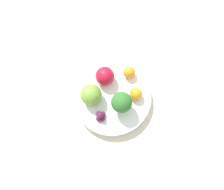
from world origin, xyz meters
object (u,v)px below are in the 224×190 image
object	(u,v)px
orange_back	(136,94)
grape_cluster	(101,116)
orange_front	(129,72)
bowl	(112,97)
broccoli	(121,103)
apple_red	(105,76)
apple_green	(91,95)

from	to	relation	value
orange_back	grape_cluster	distance (m)	0.12
orange_front	orange_back	world-z (taller)	orange_back
grape_cluster	bowl	bearing A→B (deg)	23.90
bowl	broccoli	world-z (taller)	broccoli
apple_red	apple_green	distance (m)	0.07
orange_front	grape_cluster	distance (m)	0.15
broccoli	orange_front	size ratio (longest dim) A/B	2.14
bowl	apple_red	bearing A→B (deg)	72.61
apple_red	grape_cluster	xyz separation A→B (m)	(-0.08, -0.08, -0.02)
bowl	apple_green	world-z (taller)	apple_green
bowl	grape_cluster	bearing A→B (deg)	-156.10
apple_green	grape_cluster	bearing A→B (deg)	-104.00
apple_red	orange_front	size ratio (longest dim) A/B	1.55
apple_green	orange_back	xyz separation A→B (m)	(0.10, -0.07, -0.01)
bowl	apple_green	xyz separation A→B (m)	(-0.05, 0.03, 0.04)
grape_cluster	orange_back	bearing A→B (deg)	-6.56
orange_front	orange_back	xyz separation A→B (m)	(-0.03, -0.06, 0.00)
bowl	apple_green	distance (m)	0.07
orange_back	grape_cluster	xyz separation A→B (m)	(-0.12, 0.01, -0.01)
apple_red	apple_green	bearing A→B (deg)	-162.27
apple_green	apple_red	bearing A→B (deg)	17.73
bowl	grape_cluster	size ratio (longest dim) A/B	6.96
bowl	orange_back	xyz separation A→B (m)	(0.05, -0.04, 0.03)
bowl	apple_green	bearing A→B (deg)	146.60
apple_green	grape_cluster	distance (m)	0.07
broccoli	orange_back	size ratio (longest dim) A/B	2.06
apple_green	orange_back	size ratio (longest dim) A/B	1.67
apple_red	orange_front	bearing A→B (deg)	-26.50
orange_back	apple_red	bearing A→B (deg)	111.10
apple_red	orange_back	size ratio (longest dim) A/B	1.49
apple_red	orange_back	world-z (taller)	apple_red
apple_red	apple_green	world-z (taller)	apple_green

